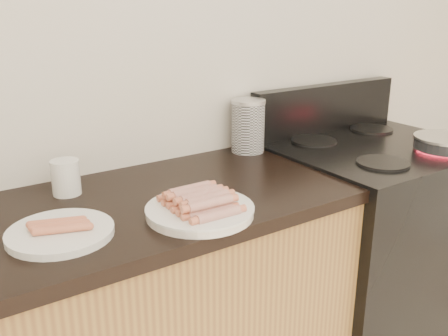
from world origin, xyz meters
TOP-DOWN VIEW (x-y plane):
  - wall_back at (0.00, 2.00)m, footprint 4.00×0.04m
  - stove at (0.78, 1.68)m, footprint 0.76×0.65m
  - stove_panel at (0.78, 1.96)m, footprint 0.76×0.06m
  - burner_near_left at (0.61, 1.51)m, footprint 0.18×0.18m
  - burner_near_right at (0.95, 1.51)m, footprint 0.18×0.18m
  - burner_far_left at (0.61, 1.84)m, footprint 0.18×0.18m
  - burner_far_right at (0.95, 1.84)m, footprint 0.18×0.18m
  - frying_pan at (0.92, 1.48)m, footprint 0.24×0.38m
  - main_plate at (-0.12, 1.51)m, footprint 0.33×0.33m
  - side_plate at (-0.47, 1.59)m, footprint 0.33×0.33m
  - hotdog_pile at (-0.12, 1.51)m, footprint 0.13×0.21m
  - plain_sausages at (-0.47, 1.59)m, footprint 0.13×0.11m
  - canister at (0.34, 1.92)m, footprint 0.13×0.13m
  - mug at (-0.37, 1.86)m, footprint 0.10×0.10m

SIDE VIEW (x-z plane):
  - stove at x=0.78m, z-range 0.00..0.91m
  - side_plate at x=-0.47m, z-range 0.90..0.92m
  - main_plate at x=-0.12m, z-range 0.90..0.92m
  - burner_near_left at x=0.61m, z-range 0.91..0.92m
  - burner_near_right at x=0.95m, z-range 0.91..0.92m
  - burner_far_left at x=0.61m, z-range 0.91..0.92m
  - burner_far_right at x=0.95m, z-range 0.91..0.92m
  - plain_sausages at x=-0.47m, z-range 0.92..0.94m
  - hotdog_pile at x=-0.12m, z-range 0.92..0.97m
  - frying_pan at x=0.92m, z-range 0.92..0.97m
  - mug at x=-0.37m, z-range 0.90..1.00m
  - canister at x=0.34m, z-range 0.90..1.10m
  - stove_panel at x=0.78m, z-range 0.91..1.11m
  - wall_back at x=0.00m, z-range 0.00..2.60m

